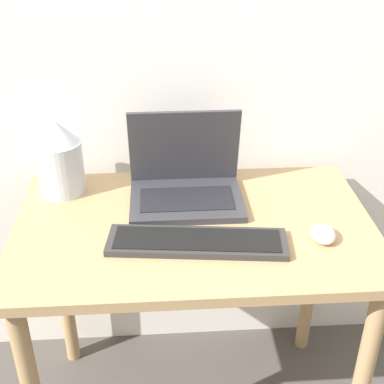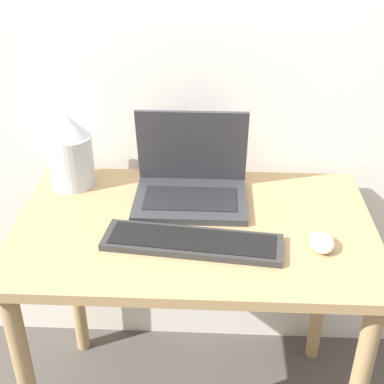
{
  "view_description": "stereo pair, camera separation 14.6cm",
  "coord_description": "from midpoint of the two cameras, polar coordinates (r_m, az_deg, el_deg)",
  "views": [
    {
      "loc": [
        -0.09,
        -0.94,
        1.61
      ],
      "look_at": [
        -0.01,
        0.32,
        0.88
      ],
      "focal_mm": 50.0,
      "sensor_mm": 36.0,
      "label": 1
    },
    {
      "loc": [
        0.05,
        -0.94,
        1.61
      ],
      "look_at": [
        -0.01,
        0.32,
        0.88
      ],
      "focal_mm": 50.0,
      "sensor_mm": 36.0,
      "label": 2
    }
  ],
  "objects": [
    {
      "name": "laptop",
      "position": [
        1.6,
        2.5,
        1.13
      ],
      "size": [
        0.33,
        0.25,
        0.26
      ],
      "color": "#333338",
      "rests_on": "desk"
    },
    {
      "name": "vase",
      "position": [
        1.68,
        -10.47,
        4.25
      ],
      "size": [
        0.14,
        0.14,
        0.24
      ],
      "color": "silver",
      "rests_on": "desk"
    },
    {
      "name": "keyboard",
      "position": [
        1.42,
        3.15,
        -5.46
      ],
      "size": [
        0.49,
        0.18,
        0.02
      ],
      "color": "#2D2D2D",
      "rests_on": "desk"
    },
    {
      "name": "desk",
      "position": [
        1.58,
        2.87,
        -7.18
      ],
      "size": [
        1.02,
        0.64,
        0.78
      ],
      "color": "tan",
      "rests_on": "ground_plane"
    },
    {
      "name": "wall_back",
      "position": [
        1.68,
        3.46,
        17.66
      ],
      "size": [
        6.0,
        0.05,
        2.5
      ],
      "color": "white",
      "rests_on": "ground_plane"
    },
    {
      "name": "mouse",
      "position": [
        1.46,
        16.49,
        -5.27
      ],
      "size": [
        0.06,
        0.09,
        0.04
      ],
      "color": "white",
      "rests_on": "desk"
    },
    {
      "name": "mp3_player",
      "position": [
        1.53,
        -0.1,
        -2.54
      ],
      "size": [
        0.05,
        0.05,
        0.01
      ],
      "color": "#1E7FB7",
      "rests_on": "desk"
    }
  ]
}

